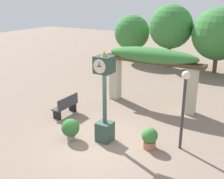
{
  "coord_description": "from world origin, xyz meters",
  "views": [
    {
      "loc": [
        4.85,
        -7.41,
        4.94
      ],
      "look_at": [
        0.01,
        0.74,
        1.8
      ],
      "focal_mm": 45.0,
      "sensor_mm": 36.0,
      "label": 1
    }
  ],
  "objects": [
    {
      "name": "lamp_post",
      "position": [
        2.51,
        1.09,
        1.86
      ],
      "size": [
        0.28,
        0.28,
        2.73
      ],
      "color": "#333338",
      "rests_on": "ground"
    },
    {
      "name": "ground_plane",
      "position": [
        0.0,
        0.0,
        0.0
      ],
      "size": [
        60.0,
        60.0,
        0.0
      ],
      "primitive_type": "plane",
      "color": "#7F6B5B"
    },
    {
      "name": "pedestal_clock",
      "position": [
        0.01,
        0.24,
        1.59
      ],
      "size": [
        0.57,
        0.62,
        3.27
      ],
      "color": "#2D473D",
      "rests_on": "ground"
    },
    {
      "name": "tree_line",
      "position": [
        0.16,
        12.04,
        2.65
      ],
      "size": [
        12.88,
        3.54,
        4.47
      ],
      "color": "brown",
      "rests_on": "ground"
    },
    {
      "name": "pergola",
      "position": [
        0.0,
        4.3,
        2.12
      ],
      "size": [
        4.87,
        1.06,
        2.76
      ],
      "color": "#BCB299",
      "rests_on": "ground"
    },
    {
      "name": "potted_plant_near_left",
      "position": [
        1.6,
        0.56,
        0.39
      ],
      "size": [
        0.56,
        0.56,
        0.75
      ],
      "color": "#B26B4C",
      "rests_on": "ground"
    },
    {
      "name": "potted_plant_near_right",
      "position": [
        -1.11,
        -0.31,
        0.43
      ],
      "size": [
        0.65,
        0.65,
        0.78
      ],
      "color": "gray",
      "rests_on": "ground"
    },
    {
      "name": "park_bench",
      "position": [
        -2.65,
        1.3,
        0.42
      ],
      "size": [
        0.42,
        1.31,
        0.89
      ],
      "rotation": [
        0.0,
        0.0,
        -1.57
      ],
      "color": "#38383D",
      "rests_on": "ground"
    }
  ]
}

